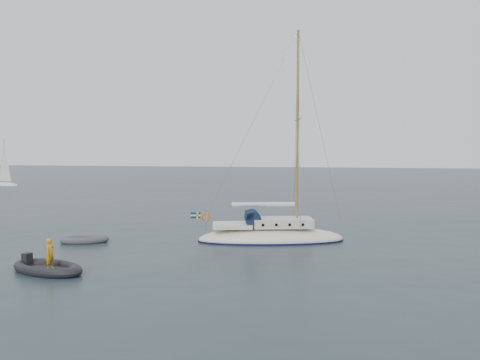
# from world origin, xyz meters

# --- Properties ---
(ground) EXTENTS (300.00, 300.00, 0.00)m
(ground) POSITION_xyz_m (0.00, 0.00, 0.00)
(ground) COLOR black
(ground) RESTS_ON ground
(sailboat) EXTENTS (9.48, 2.84, 13.51)m
(sailboat) POSITION_xyz_m (1.21, 2.48, 1.02)
(sailboat) COLOR silver
(sailboat) RESTS_ON ground
(dinghy) EXTENTS (2.92, 1.32, 0.42)m
(dinghy) POSITION_xyz_m (-9.86, -0.42, 0.18)
(dinghy) COLOR #4C4C51
(dinghy) RESTS_ON ground
(rib) EXTENTS (3.98, 1.81, 1.61)m
(rib) POSITION_xyz_m (-7.67, -7.20, 0.25)
(rib) COLOR black
(rib) RESTS_ON ground
(distant_yacht_c) EXTENTS (6.19, 3.30, 8.20)m
(distant_yacht_c) POSITION_xyz_m (-49.61, 41.26, 3.50)
(distant_yacht_c) COLOR silver
(distant_yacht_c) RESTS_ON ground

